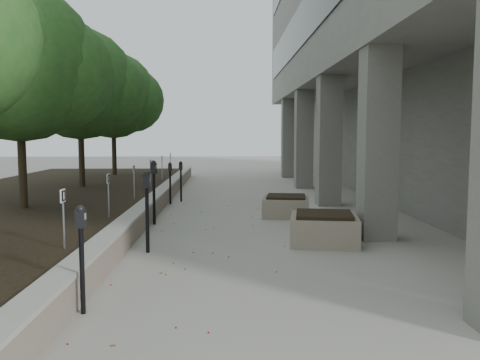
{
  "coord_description": "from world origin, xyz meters",
  "views": [
    {
      "loc": [
        0.23,
        -4.31,
        2.22
      ],
      "look_at": [
        0.55,
        7.51,
        1.12
      ],
      "focal_mm": 37.12,
      "sensor_mm": 36.0,
      "label": 1
    }
  ],
  "objects": [
    {
      "name": "parking_meter_5",
      "position": [
        -1.55,
        11.27,
        0.67
      ],
      "size": [
        0.15,
        0.12,
        1.34
      ],
      "primitive_type": null,
      "rotation": [
        0.0,
        0.0,
        0.21
      ],
      "color": "black",
      "rests_on": "ground"
    },
    {
      "name": "parking_meter_3",
      "position": [
        -1.55,
        7.78,
        0.79
      ],
      "size": [
        0.18,
        0.15,
        1.58
      ],
      "primitive_type": null,
      "rotation": [
        0.0,
        0.0,
        -0.31
      ],
      "color": "black",
      "rests_on": "ground"
    },
    {
      "name": "parking_meter_1",
      "position": [
        -1.55,
        1.7,
        0.68
      ],
      "size": [
        0.14,
        0.1,
        1.36
      ],
      "primitive_type": null,
      "rotation": [
        0.0,
        0.0,
        -0.05
      ],
      "color": "black",
      "rests_on": "ground"
    },
    {
      "name": "parking_meter_4",
      "position": [
        -1.27,
        11.93,
        0.67
      ],
      "size": [
        0.14,
        0.1,
        1.33
      ],
      "primitive_type": null,
      "rotation": [
        0.0,
        0.0,
        -0.06
      ],
      "color": "black",
      "rests_on": "ground"
    },
    {
      "name": "planter_front",
      "position": [
        2.21,
        5.59,
        0.31
      ],
      "size": [
        1.53,
        1.53,
        0.62
      ],
      "primitive_type": null,
      "rotation": [
        0.0,
        0.0,
        -0.16
      ],
      "color": "gray",
      "rests_on": "ground"
    },
    {
      "name": "retaining_wall",
      "position": [
        -1.82,
        9.0,
        0.25
      ],
      "size": [
        0.39,
        26.0,
        0.5
      ],
      "primitive_type": null,
      "color": "gray",
      "rests_on": "ground"
    },
    {
      "name": "crabapple_tree_4",
      "position": [
        -4.8,
        13.0,
        3.12
      ],
      "size": [
        4.6,
        4.0,
        5.44
      ],
      "primitive_type": null,
      "color": "#275821",
      "rests_on": "planting_bed"
    },
    {
      "name": "parking_sign_6",
      "position": [
        -2.35,
        12.5,
        0.88
      ],
      "size": [
        0.04,
        0.22,
        0.96
      ],
      "primitive_type": null,
      "color": "black",
      "rests_on": "planting_bed"
    },
    {
      "name": "berry_scatter",
      "position": [
        -0.1,
        5.0,
        0.01
      ],
      "size": [
        3.3,
        14.1,
        0.02
      ],
      "primitive_type": null,
      "color": "#930D0A",
      "rests_on": "ground"
    },
    {
      "name": "parking_sign_7",
      "position": [
        -2.35,
        15.5,
        0.88
      ],
      "size": [
        0.04,
        0.22,
        0.96
      ],
      "primitive_type": null,
      "color": "black",
      "rests_on": "planting_bed"
    },
    {
      "name": "planter_back",
      "position": [
        1.84,
        8.93,
        0.28
      ],
      "size": [
        1.38,
        1.38,
        0.57
      ],
      "primitive_type": null,
      "rotation": [
        0.0,
        0.0,
        -0.15
      ],
      "color": "gray",
      "rests_on": "ground"
    },
    {
      "name": "crabapple_tree_3",
      "position": [
        -4.8,
        8.0,
        3.12
      ],
      "size": [
        4.6,
        4.0,
        5.44
      ],
      "primitive_type": null,
      "color": "#275821",
      "rests_on": "planting_bed"
    },
    {
      "name": "parking_sign_5",
      "position": [
        -2.35,
        9.5,
        0.88
      ],
      "size": [
        0.04,
        0.22,
        0.96
      ],
      "primitive_type": null,
      "color": "black",
      "rests_on": "planting_bed"
    },
    {
      "name": "parking_sign_4",
      "position": [
        -2.35,
        6.5,
        0.88
      ],
      "size": [
        0.04,
        0.22,
        0.96
      ],
      "primitive_type": null,
      "color": "black",
      "rests_on": "planting_bed"
    },
    {
      "name": "parking_meter_2",
      "position": [
        -1.25,
        4.87,
        0.77
      ],
      "size": [
        0.16,
        0.11,
        1.54
      ],
      "primitive_type": null,
      "rotation": [
        0.0,
        0.0,
        -0.04
      ],
      "color": "black",
      "rests_on": "ground"
    },
    {
      "name": "parking_sign_8",
      "position": [
        -2.35,
        18.5,
        0.88
      ],
      "size": [
        0.04,
        0.22,
        0.96
      ],
      "primitive_type": null,
      "color": "black",
      "rests_on": "planting_bed"
    },
    {
      "name": "parking_sign_3",
      "position": [
        -2.35,
        3.5,
        0.88
      ],
      "size": [
        0.04,
        0.22,
        0.96
      ],
      "primitive_type": null,
      "color": "black",
      "rests_on": "planting_bed"
    },
    {
      "name": "planting_bed",
      "position": [
        -5.5,
        9.0,
        0.2
      ],
      "size": [
        7.0,
        26.0,
        0.4
      ],
      "primitive_type": "cube",
      "color": "black",
      "rests_on": "ground"
    },
    {
      "name": "crabapple_tree_5",
      "position": [
        -4.8,
        18.0,
        3.12
      ],
      "size": [
        4.6,
        4.0,
        5.44
      ],
      "primitive_type": null,
      "color": "#275821",
      "rests_on": "planting_bed"
    }
  ]
}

